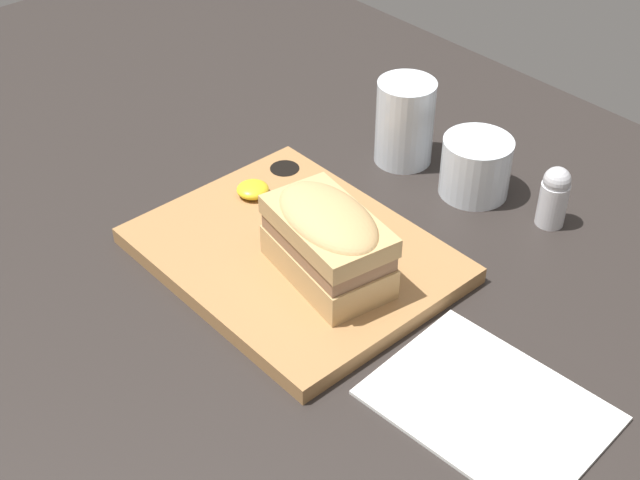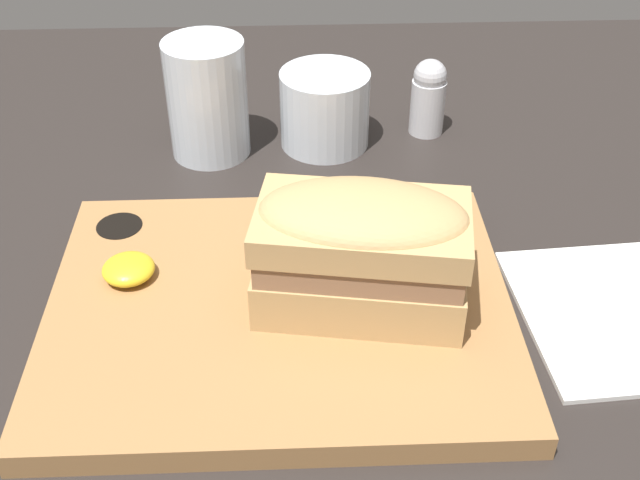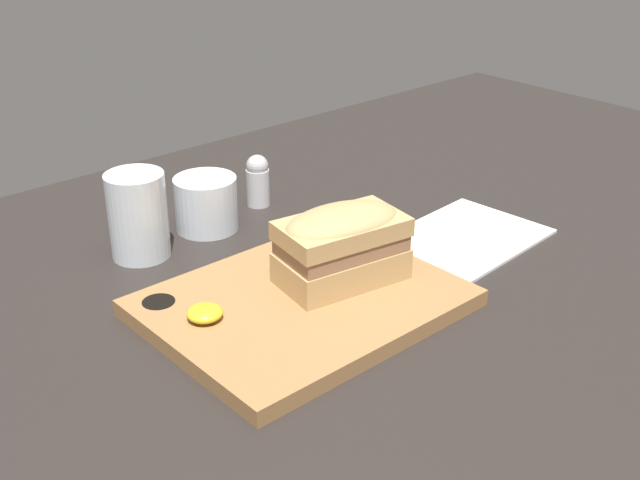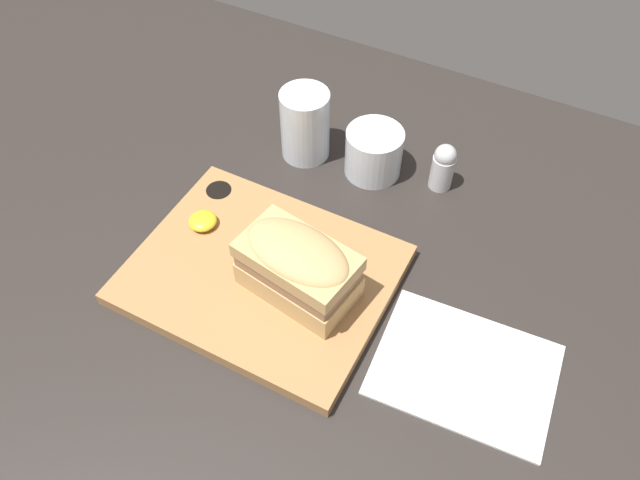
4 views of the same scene
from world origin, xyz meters
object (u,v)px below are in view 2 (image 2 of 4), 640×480
sandwich (362,246)px  wine_glass (325,113)px  salt_shaker (428,96)px  water_glass (208,106)px  serving_board (278,309)px

sandwich → wine_glass: sandwich is taller
salt_shaker → water_glass: bearing=-172.0°
serving_board → sandwich: size_ratio=2.14×
sandwich → wine_glass: (-1.30, 25.05, -3.42)cm
serving_board → salt_shaker: (14.45, 26.54, 2.87)cm
wine_glass → salt_shaker: bearing=10.0°
water_glass → serving_board: bearing=-75.0°
sandwich → water_glass: 26.85cm
serving_board → salt_shaker: salt_shaker is taller
water_glass → salt_shaker: size_ratio=1.45×
water_glass → wine_glass: 10.91cm
water_glass → salt_shaker: 20.99cm
water_glass → wine_glass: bearing=6.0°
serving_board → water_glass: water_glass is taller
sandwich → salt_shaker: sandwich is taller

